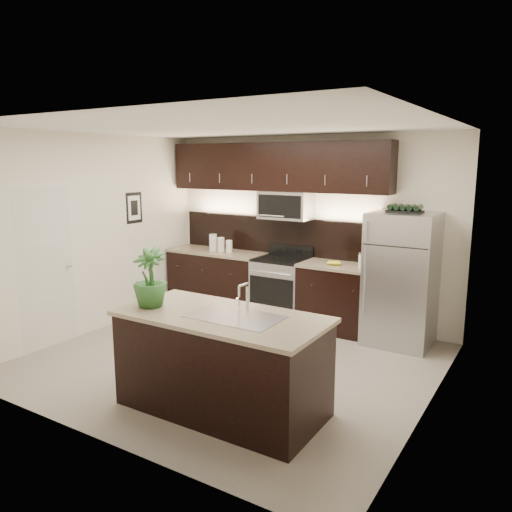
{
  "coord_description": "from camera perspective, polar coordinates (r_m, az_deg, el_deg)",
  "views": [
    {
      "loc": [
        3.18,
        -4.6,
        2.31
      ],
      "look_at": [
        0.01,
        0.55,
        1.18
      ],
      "focal_mm": 35.0,
      "sensor_mm": 36.0,
      "label": 1
    }
  ],
  "objects": [
    {
      "name": "ground",
      "position": [
        6.05,
        -2.87,
        -11.85
      ],
      "size": [
        4.5,
        4.5,
        0.0
      ],
      "primitive_type": "plane",
      "color": "gray",
      "rests_on": "ground"
    },
    {
      "name": "room_walls",
      "position": [
        5.66,
        -4.17,
        4.35
      ],
      "size": [
        4.52,
        4.02,
        2.71
      ],
      "color": "silver",
      "rests_on": "ground"
    },
    {
      "name": "counter_run",
      "position": [
        7.49,
        1.55,
        -3.6
      ],
      "size": [
        3.51,
        0.65,
        0.94
      ],
      "color": "black",
      "rests_on": "ground"
    },
    {
      "name": "upper_fixtures",
      "position": [
        7.38,
        2.38,
        9.29
      ],
      "size": [
        3.49,
        0.4,
        1.66
      ],
      "color": "black",
      "rests_on": "counter_run"
    },
    {
      "name": "island",
      "position": [
        4.78,
        -3.91,
        -12.03
      ],
      "size": [
        1.96,
        0.96,
        0.94
      ],
      "color": "black",
      "rests_on": "ground"
    },
    {
      "name": "sink_faucet",
      "position": [
        4.54,
        -2.36,
        -6.75
      ],
      "size": [
        0.84,
        0.5,
        0.28
      ],
      "color": "silver",
      "rests_on": "island"
    },
    {
      "name": "refrigerator",
      "position": [
        6.61,
        16.26,
        -2.58
      ],
      "size": [
        0.82,
        0.74,
        1.7
      ],
      "primitive_type": "cube",
      "color": "#B2B2B7",
      "rests_on": "ground"
    },
    {
      "name": "wine_rack",
      "position": [
        6.47,
        16.67,
        5.18
      ],
      "size": [
        0.42,
        0.26,
        0.1
      ],
      "color": "black",
      "rests_on": "refrigerator"
    },
    {
      "name": "plant",
      "position": [
        4.89,
        -12.04,
        -2.44
      ],
      "size": [
        0.38,
        0.38,
        0.57
      ],
      "primitive_type": "imported",
      "rotation": [
        0.0,
        0.0,
        0.22
      ],
      "color": "#265421",
      "rests_on": "island"
    },
    {
      "name": "canisters",
      "position": [
        7.81,
        -4.24,
        1.37
      ],
      "size": [
        0.4,
        0.13,
        0.27
      ],
      "rotation": [
        0.0,
        0.0,
        0.08
      ],
      "color": "silver",
      "rests_on": "counter_run"
    },
    {
      "name": "french_press",
      "position": [
        6.73,
        12.0,
        -0.48
      ],
      "size": [
        0.09,
        0.09,
        0.27
      ],
      "rotation": [
        0.0,
        0.0,
        -0.27
      ],
      "color": "silver",
      "rests_on": "counter_run"
    },
    {
      "name": "bananas",
      "position": [
        6.87,
        8.47,
        -0.73
      ],
      "size": [
        0.23,
        0.2,
        0.06
      ],
      "primitive_type": "ellipsoid",
      "rotation": [
        0.0,
        0.0,
        0.3
      ],
      "color": "yellow",
      "rests_on": "counter_run"
    }
  ]
}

